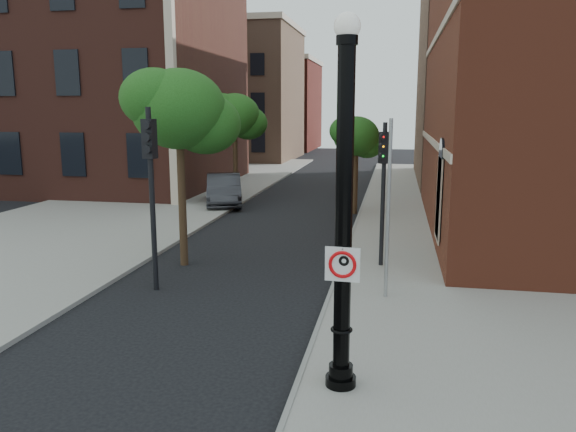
% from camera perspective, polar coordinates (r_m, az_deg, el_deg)
% --- Properties ---
extents(ground, '(120.00, 120.00, 0.00)m').
position_cam_1_polar(ground, '(10.64, -10.47, -15.98)').
color(ground, black).
rests_on(ground, ground).
extents(sidewalk_right, '(8.00, 60.00, 0.12)m').
position_cam_1_polar(sidewalk_right, '(19.54, 17.68, -3.63)').
color(sidewalk_right, gray).
rests_on(sidewalk_right, ground).
extents(sidewalk_left, '(10.00, 50.00, 0.12)m').
position_cam_1_polar(sidewalk_left, '(29.98, -14.09, 1.48)').
color(sidewalk_left, gray).
rests_on(sidewalk_left, ground).
extents(curb_edge, '(0.10, 60.00, 0.14)m').
position_cam_1_polar(curb_edge, '(19.44, 6.04, -3.20)').
color(curb_edge, gray).
rests_on(curb_edge, ground).
extents(victorian_building, '(18.60, 14.60, 17.95)m').
position_cam_1_polar(victorian_building, '(38.39, -20.71, 16.12)').
color(victorian_building, '#572920').
rests_on(victorian_building, ground).
extents(bg_building_tan_a, '(12.00, 12.00, 12.00)m').
position_cam_1_polar(bg_building_tan_a, '(55.07, -5.69, 12.07)').
color(bg_building_tan_a, '#89624B').
rests_on(bg_building_tan_a, ground).
extents(bg_building_red, '(12.00, 12.00, 10.00)m').
position_cam_1_polar(bg_building_red, '(68.60, -2.29, 11.03)').
color(bg_building_red, '#5E2016').
rests_on(bg_building_red, ground).
extents(lamppost, '(0.53, 0.53, 6.21)m').
position_cam_1_polar(lamppost, '(9.13, 5.66, -1.24)').
color(lamppost, black).
rests_on(lamppost, ground).
extents(no_parking_sign, '(0.57, 0.08, 0.57)m').
position_cam_1_polar(no_parking_sign, '(9.11, 5.56, -4.89)').
color(no_parking_sign, white).
rests_on(no_parking_sign, ground).
extents(parked_car, '(3.02, 5.01, 1.56)m').
position_cam_1_polar(parked_car, '(28.36, -6.54, 2.69)').
color(parked_car, '#2B2B30').
rests_on(parked_car, ground).
extents(traffic_signal_left, '(0.33, 0.41, 4.82)m').
position_cam_1_polar(traffic_signal_left, '(14.90, -13.79, 4.67)').
color(traffic_signal_left, black).
rests_on(traffic_signal_left, ground).
extents(traffic_signal_right, '(0.35, 0.39, 4.39)m').
position_cam_1_polar(traffic_signal_right, '(16.72, 9.68, 4.47)').
color(traffic_signal_right, black).
rests_on(traffic_signal_right, ground).
extents(utility_pole, '(0.09, 0.09, 4.55)m').
position_cam_1_polar(utility_pole, '(13.94, 10.13, 0.37)').
color(utility_pole, '#999999').
rests_on(utility_pole, ground).
extents(street_tree_a, '(3.30, 2.98, 5.94)m').
position_cam_1_polar(street_tree_a, '(17.18, -10.83, 10.40)').
color(street_tree_a, '#352015').
rests_on(street_tree_a, ground).
extents(street_tree_b, '(3.08, 2.79, 5.56)m').
position_cam_1_polar(street_tree_b, '(29.41, -5.35, 10.05)').
color(street_tree_b, '#352015').
rests_on(street_tree_b, ground).
extents(street_tree_c, '(2.47, 2.23, 4.44)m').
position_cam_1_polar(street_tree_c, '(25.72, 7.01, 7.94)').
color(street_tree_c, '#352015').
rests_on(street_tree_c, ground).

